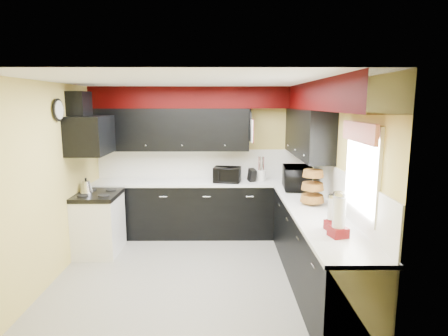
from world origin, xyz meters
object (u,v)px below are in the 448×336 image
(microwave, at_px, (298,178))
(utensil_crock, at_px, (261,175))
(toaster_oven, at_px, (227,175))
(knife_block, at_px, (252,175))
(kettle, at_px, (86,187))

(microwave, height_order, utensil_crock, microwave)
(toaster_oven, bearing_deg, microwave, -14.56)
(utensil_crock, relative_size, knife_block, 0.84)
(toaster_oven, distance_m, microwave, 1.18)
(kettle, bearing_deg, utensil_crock, 15.29)
(utensil_crock, bearing_deg, knife_block, -151.90)
(knife_block, height_order, kettle, knife_block)
(kettle, bearing_deg, microwave, 2.20)
(microwave, height_order, knife_block, microwave)
(microwave, bearing_deg, utensil_crock, 43.29)
(toaster_oven, distance_m, kettle, 2.21)
(toaster_oven, xyz_separation_m, microwave, (1.07, -0.50, 0.05))
(toaster_oven, xyz_separation_m, kettle, (-2.12, -0.62, -0.06))
(utensil_crock, height_order, knife_block, knife_block)
(microwave, xyz_separation_m, utensil_crock, (-0.50, 0.61, -0.08))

